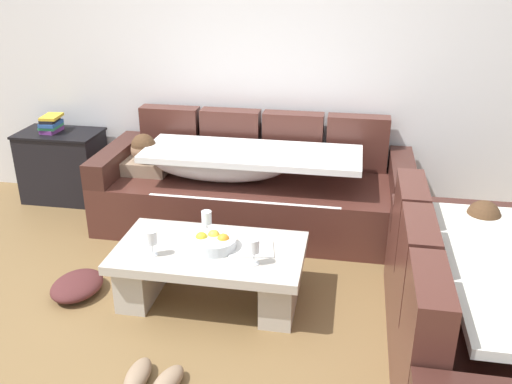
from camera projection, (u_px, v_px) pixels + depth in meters
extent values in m
plane|color=brown|center=(176.00, 344.00, 3.27)|extent=(14.00, 14.00, 0.00)
cube|color=silver|center=(246.00, 51.00, 4.67)|extent=(9.00, 0.10, 2.70)
cube|color=#4B261F|center=(254.00, 203.00, 4.60)|extent=(2.52, 0.92, 0.42)
cube|color=#4B261F|center=(171.00, 133.00, 4.90)|extent=(0.51, 0.16, 0.46)
cube|color=#4B261F|center=(231.00, 136.00, 4.81)|extent=(0.51, 0.16, 0.46)
cube|color=#4B261F|center=(293.00, 139.00, 4.73)|extent=(0.51, 0.16, 0.46)
cube|color=#4B261F|center=(357.00, 143.00, 4.64)|extent=(0.51, 0.16, 0.46)
cube|color=#3C1E19|center=(116.00, 159.00, 4.67)|extent=(0.18, 0.92, 0.20)
cube|color=#3C1E19|center=(403.00, 177.00, 4.29)|extent=(0.18, 0.92, 0.20)
cube|color=gray|center=(147.00, 166.00, 4.63)|extent=(0.36, 0.28, 0.11)
sphere|color=#936B4C|center=(144.00, 149.00, 4.53)|extent=(0.21, 0.21, 0.21)
sphere|color=#4C331E|center=(143.00, 146.00, 4.52)|extent=(0.20, 0.20, 0.20)
ellipsoid|color=white|center=(218.00, 163.00, 4.46)|extent=(1.10, 0.44, 0.28)
cube|color=white|center=(252.00, 154.00, 4.36)|extent=(1.70, 0.60, 0.05)
cube|color=white|center=(243.00, 224.00, 4.20)|extent=(1.44, 0.04, 0.38)
cube|color=#4B261F|center=(481.00, 341.00, 2.97)|extent=(0.92, 1.90, 0.42)
cube|color=#4B261F|center=(426.00, 323.00, 2.39)|extent=(0.16, 0.48, 0.46)
cube|color=#4B261F|center=(416.00, 262.00, 2.86)|extent=(0.16, 0.48, 0.46)
cube|color=#4B261F|center=(409.00, 219.00, 3.32)|extent=(0.16, 0.48, 0.46)
cube|color=#3C1E19|center=(464.00, 218.00, 3.62)|extent=(0.92, 0.18, 0.20)
cube|color=#4C4C56|center=(471.00, 244.00, 3.40)|extent=(0.28, 0.36, 0.11)
sphere|color=beige|center=(482.00, 221.00, 3.33)|extent=(0.21, 0.21, 0.21)
sphere|color=#4C331E|center=(483.00, 217.00, 3.31)|extent=(0.20, 0.20, 0.20)
ellipsoid|color=silver|center=(503.00, 289.00, 2.80)|extent=(0.44, 0.98, 0.28)
cube|color=silver|center=(510.00, 269.00, 2.78)|extent=(0.60, 1.42, 0.05)
cube|color=#BBB5A8|center=(210.00, 252.00, 3.56)|extent=(1.20, 0.68, 0.06)
cube|color=#BBB5A8|center=(144.00, 271.00, 3.71)|extent=(0.20, 0.54, 0.32)
cube|color=#BBB5A8|center=(281.00, 285.00, 3.56)|extent=(0.20, 0.54, 0.32)
cylinder|color=silver|center=(214.00, 243.00, 3.54)|extent=(0.28, 0.28, 0.07)
sphere|color=gold|center=(201.00, 238.00, 3.54)|extent=(0.08, 0.08, 0.08)
sphere|color=gold|center=(214.00, 236.00, 3.57)|extent=(0.08, 0.08, 0.08)
sphere|color=orange|center=(223.00, 240.00, 3.53)|extent=(0.08, 0.08, 0.08)
cylinder|color=silver|center=(153.00, 255.00, 3.47)|extent=(0.06, 0.06, 0.01)
cylinder|color=silver|center=(152.00, 249.00, 3.45)|extent=(0.01, 0.01, 0.07)
cylinder|color=silver|center=(151.00, 237.00, 3.42)|extent=(0.07, 0.07, 0.08)
cylinder|color=silver|center=(254.00, 263.00, 3.37)|extent=(0.06, 0.06, 0.01)
cylinder|color=silver|center=(254.00, 258.00, 3.35)|extent=(0.01, 0.01, 0.07)
cylinder|color=silver|center=(254.00, 246.00, 3.32)|extent=(0.07, 0.07, 0.08)
cylinder|color=silver|center=(207.00, 233.00, 3.73)|extent=(0.06, 0.06, 0.01)
cylinder|color=silver|center=(207.00, 228.00, 3.71)|extent=(0.01, 0.01, 0.07)
cylinder|color=silver|center=(207.00, 217.00, 3.68)|extent=(0.07, 0.07, 0.08)
cube|color=white|center=(251.00, 249.00, 3.52)|extent=(0.31, 0.26, 0.01)
cube|color=black|center=(64.00, 167.00, 5.08)|extent=(0.70, 0.42, 0.62)
cube|color=black|center=(59.00, 133.00, 4.96)|extent=(0.72, 0.44, 0.02)
cube|color=#72337F|center=(52.00, 130.00, 4.95)|extent=(0.14, 0.21, 0.04)
cube|color=#338C59|center=(51.00, 126.00, 4.94)|extent=(0.15, 0.21, 0.03)
cube|color=#2D569E|center=(51.00, 123.00, 4.93)|extent=(0.15, 0.22, 0.03)
cube|color=black|center=(50.00, 120.00, 4.91)|extent=(0.14, 0.19, 0.03)
cube|color=gold|center=(51.00, 117.00, 4.92)|extent=(0.16, 0.23, 0.02)
ellipsoid|color=#8C7259|center=(138.00, 375.00, 2.96)|extent=(0.12, 0.27, 0.09)
ellipsoid|color=#8C7259|center=(167.00, 382.00, 2.91)|extent=(0.18, 0.29, 0.09)
ellipsoid|color=#4C2323|center=(77.00, 286.00, 3.73)|extent=(0.36, 0.43, 0.12)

